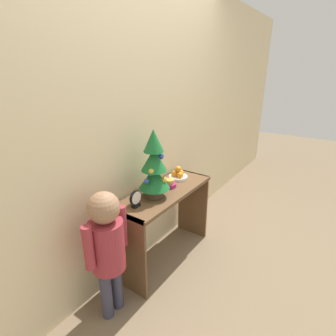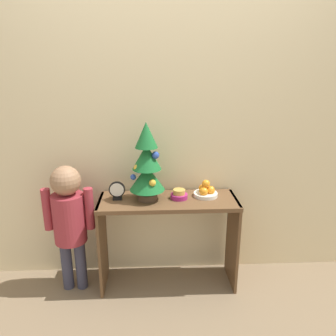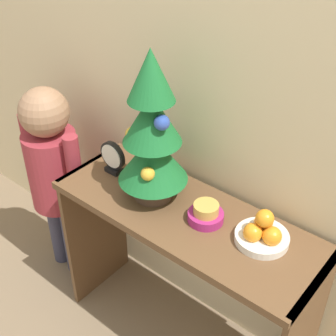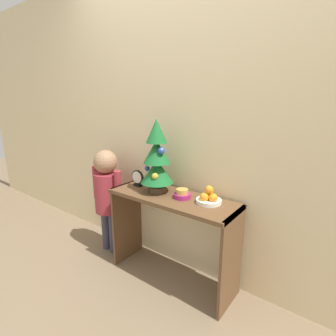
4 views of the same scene
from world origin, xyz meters
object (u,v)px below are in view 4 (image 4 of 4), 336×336
(fruit_bowl, at_px, (209,198))
(child_figure, at_px, (107,190))
(mini_tree, at_px, (157,159))
(singing_bowl, at_px, (182,194))
(desk_clock, at_px, (138,178))

(fruit_bowl, height_order, child_figure, child_figure)
(mini_tree, bearing_deg, singing_bowl, 2.36)
(desk_clock, height_order, child_figure, child_figure)
(mini_tree, bearing_deg, child_figure, -177.00)
(mini_tree, xyz_separation_m, fruit_bowl, (0.43, 0.04, -0.23))
(fruit_bowl, distance_m, child_figure, 1.02)
(singing_bowl, relative_size, child_figure, 0.13)
(fruit_bowl, relative_size, singing_bowl, 1.43)
(singing_bowl, bearing_deg, desk_clock, 179.73)
(desk_clock, bearing_deg, mini_tree, -3.05)
(child_figure, bearing_deg, fruit_bowl, 4.18)
(mini_tree, height_order, child_figure, mini_tree)
(fruit_bowl, distance_m, desk_clock, 0.66)
(fruit_bowl, bearing_deg, desk_clock, -177.22)
(desk_clock, bearing_deg, fruit_bowl, 2.78)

